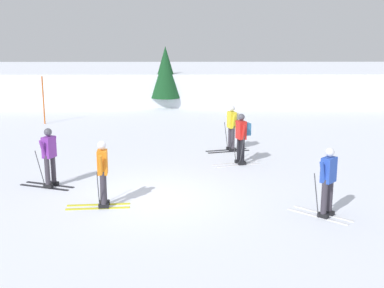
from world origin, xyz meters
name	(u,v)px	position (x,y,z in m)	size (l,w,h in m)	color
ground_plane	(150,198)	(0.00, 0.00, 0.00)	(120.00, 120.00, 0.00)	silver
far_snow_ridge	(172,85)	(0.00, 19.35, 0.97)	(80.00, 7.00, 1.93)	silver
skier_blue	(328,180)	(4.31, -1.39, 0.92)	(1.42, 1.36, 1.71)	silver
skier_yellow	(232,126)	(2.63, 5.38, 0.95)	(1.64, 0.97, 1.71)	black
skier_red	(242,136)	(2.78, 3.47, 0.96)	(1.64, 0.96, 1.71)	silver
skier_orange	(102,172)	(-1.13, -0.65, 0.92)	(1.63, 1.00, 1.71)	gold
skier_purple	(49,156)	(-2.92, 1.01, 0.92)	(1.63, 0.95, 1.71)	black
trail_marker_pole	(43,100)	(-5.88, 11.02, 1.14)	(0.06, 0.06, 2.28)	#C65614
conifer_far_left	(166,72)	(-0.28, 16.09, 2.05)	(1.72, 1.72, 3.51)	#513823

